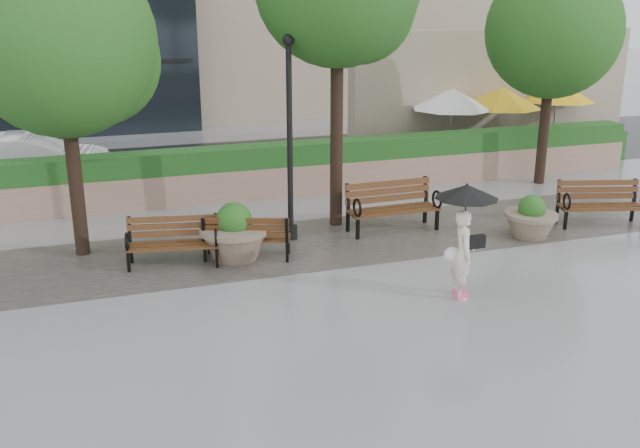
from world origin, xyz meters
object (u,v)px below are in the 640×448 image
object	(u,v)px
bench_4	(600,213)
planter_right	(531,221)
planter_left	(235,237)
pedestrian	(464,230)
bench_3	(392,217)
lamppost	(290,153)
bench_1	(174,252)
bench_2	(247,245)
car_right	(30,160)

from	to	relation	value
bench_4	planter_right	world-z (taller)	bench_4
planter_left	pedestrian	world-z (taller)	pedestrian
bench_3	bench_4	xyz separation A→B (m)	(4.63, -1.16, -0.02)
bench_4	planter_left	size ratio (longest dim) A/B	1.44
planter_left	lamppost	xyz separation A→B (m)	(1.40, 0.81, 1.44)
bench_1	lamppost	xyz separation A→B (m)	(2.61, 0.80, 1.62)
bench_3	lamppost	distance (m)	2.79
bench_2	car_right	xyz separation A→B (m)	(-4.31, 7.60, 0.44)
bench_2	planter_right	size ratio (longest dim) A/B	1.61
planter_right	pedestrian	xyz separation A→B (m)	(-3.02, -2.34, 0.84)
bench_2	pedestrian	distance (m)	4.43
bench_1	bench_4	size ratio (longest dim) A/B	0.92
planter_right	car_right	distance (m)	13.32
bench_4	car_right	world-z (taller)	car_right
planter_right	car_right	xyz separation A→B (m)	(-10.43, 8.28, 0.34)
bench_2	car_right	world-z (taller)	car_right
bench_2	pedestrian	size ratio (longest dim) A/B	0.91
car_right	planter_left	bearing A→B (deg)	-145.90
bench_3	bench_1	bearing A→B (deg)	-174.26
bench_2	planter_left	world-z (taller)	planter_left
bench_1	pedestrian	xyz separation A→B (m)	(4.55, -3.08, 0.93)
bench_3	planter_right	size ratio (longest dim) A/B	1.82
bench_4	bench_1	bearing A→B (deg)	-167.64
bench_1	bench_4	xyz separation A→B (m)	(9.54, -0.55, 0.02)
lamppost	car_right	xyz separation A→B (m)	(-5.47, 6.73, -1.19)
bench_1	bench_2	bearing A→B (deg)	8.12
planter_left	pedestrian	size ratio (longest dim) A/B	0.69
car_right	pedestrian	distance (m)	12.96
bench_3	planter_right	xyz separation A→B (m)	(2.66, -1.35, 0.05)
bench_2	bench_4	xyz separation A→B (m)	(8.10, -0.48, 0.03)
bench_1	bench_3	world-z (taller)	bench_3
planter_left	car_right	world-z (taller)	car_right
planter_right	car_right	world-z (taller)	car_right
bench_1	bench_4	distance (m)	9.55
bench_4	planter_left	xyz separation A→B (m)	(-8.33, 0.54, 0.15)
car_right	pedestrian	xyz separation A→B (m)	(7.42, -10.62, 0.50)
planter_left	planter_right	xyz separation A→B (m)	(6.36, -0.73, -0.08)
bench_2	planter_right	bearing A→B (deg)	-167.09
pedestrian	planter_left	bearing A→B (deg)	67.08
bench_2	car_right	size ratio (longest dim) A/B	0.42
bench_2	pedestrian	world-z (taller)	pedestrian
planter_right	lamppost	xyz separation A→B (m)	(-4.96, 1.55, 1.53)
bench_3	car_right	bearing A→B (deg)	136.97
planter_right	bench_4	bearing A→B (deg)	5.59
pedestrian	bench_4	bearing A→B (deg)	-43.44
bench_1	car_right	xyz separation A→B (m)	(-2.87, 7.54, 0.43)
bench_1	bench_4	bearing A→B (deg)	7.48
bench_1	lamppost	world-z (taller)	lamppost
bench_4	pedestrian	world-z (taller)	pedestrian
planter_right	bench_2	bearing A→B (deg)	173.69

